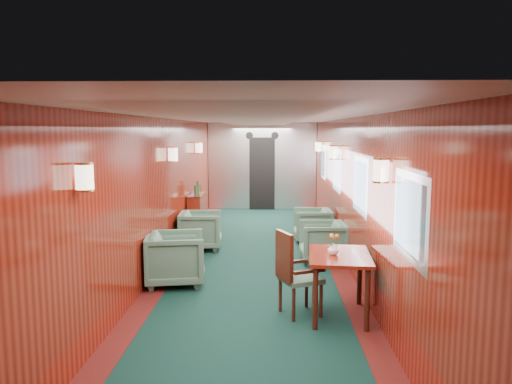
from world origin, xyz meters
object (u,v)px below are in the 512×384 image
(armchair_left_near, at_px, (176,258))
(armchair_right_near, at_px, (322,242))
(credenza, at_px, (197,213))
(side_chair, at_px, (293,270))
(armchair_left_far, at_px, (201,230))
(armchair_right_far, at_px, (312,225))
(dining_table, at_px, (339,264))

(armchair_left_near, distance_m, armchair_right_near, 2.58)
(credenza, bearing_deg, side_chair, -68.56)
(armchair_left_far, height_order, armchair_right_far, armchair_left_far)
(armchair_left_near, xyz_separation_m, armchair_right_far, (2.19, 2.80, -0.05))
(credenza, bearing_deg, armchair_right_far, -17.97)
(credenza, relative_size, armchair_right_near, 1.50)
(armchair_right_near, bearing_deg, dining_table, -4.03)
(side_chair, xyz_separation_m, armchair_left_near, (-1.64, 1.18, -0.18))
(side_chair, bearing_deg, armchair_right_far, 57.91)
(dining_table, height_order, armchair_right_near, dining_table)
(armchair_left_far, height_order, armchair_right_near, armchair_left_far)
(side_chair, relative_size, armchair_right_near, 1.38)
(armchair_right_near, xyz_separation_m, armchair_right_far, (-0.05, 1.51, -0.01))
(armchair_left_near, relative_size, armchair_right_near, 1.11)
(armchair_left_near, bearing_deg, armchair_right_near, -69.56)
(armchair_right_far, bearing_deg, armchair_left_far, -74.84)
(side_chair, xyz_separation_m, armchair_left_far, (-1.58, 3.31, -0.21))
(dining_table, height_order, credenza, credenza)
(credenza, xyz_separation_m, armchair_left_near, (0.23, -3.58, -0.06))
(credenza, distance_m, armchair_right_far, 2.54)
(credenza, bearing_deg, armchair_left_near, -86.33)
(armchair_left_far, bearing_deg, armchair_right_near, -114.74)
(dining_table, height_order, side_chair, side_chair)
(armchair_left_far, bearing_deg, armchair_left_near, 174.79)
(credenza, bearing_deg, armchair_left_far, -78.67)
(credenza, bearing_deg, dining_table, -63.15)
(credenza, distance_m, armchair_left_near, 3.59)
(armchair_right_near, bearing_deg, armchair_left_near, -62.79)
(credenza, relative_size, armchair_left_near, 1.35)
(armchair_right_near, bearing_deg, armchair_right_far, 179.04)
(armchair_right_near, bearing_deg, side_chair, -16.40)
(dining_table, height_order, armchair_left_far, dining_table)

